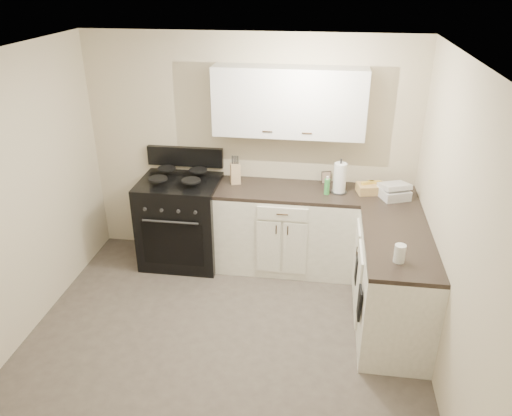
# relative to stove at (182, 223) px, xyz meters

# --- Properties ---
(floor) EXTENTS (3.60, 3.60, 0.00)m
(floor) POSITION_rel_stove_xyz_m (0.73, -1.48, -0.46)
(floor) COLOR #473F38
(floor) RESTS_ON ground
(ceiling) EXTENTS (3.60, 3.60, 0.00)m
(ceiling) POSITION_rel_stove_xyz_m (0.73, -1.48, 2.04)
(ceiling) COLOR white
(ceiling) RESTS_ON wall_back
(wall_back) EXTENTS (3.60, 0.00, 3.60)m
(wall_back) POSITION_rel_stove_xyz_m (0.73, 0.32, 0.79)
(wall_back) COLOR beige
(wall_back) RESTS_ON ground
(wall_right) EXTENTS (0.00, 3.60, 3.60)m
(wall_right) POSITION_rel_stove_xyz_m (2.53, -1.48, 0.79)
(wall_right) COLOR beige
(wall_right) RESTS_ON ground
(wall_left) EXTENTS (0.00, 3.60, 3.60)m
(wall_left) POSITION_rel_stove_xyz_m (-1.07, -1.48, 0.79)
(wall_left) COLOR beige
(wall_left) RESTS_ON ground
(wall_front) EXTENTS (3.60, 0.00, 3.60)m
(wall_front) POSITION_rel_stove_xyz_m (0.73, -3.28, 0.79)
(wall_front) COLOR beige
(wall_front) RESTS_ON ground
(base_cabinets_back) EXTENTS (1.55, 0.60, 0.90)m
(base_cabinets_back) POSITION_rel_stove_xyz_m (1.16, 0.02, -0.01)
(base_cabinets_back) COLOR white
(base_cabinets_back) RESTS_ON floor
(base_cabinets_right) EXTENTS (0.60, 1.90, 0.90)m
(base_cabinets_right) POSITION_rel_stove_xyz_m (2.23, -0.63, -0.01)
(base_cabinets_right) COLOR white
(base_cabinets_right) RESTS_ON floor
(countertop_back) EXTENTS (1.55, 0.60, 0.04)m
(countertop_back) POSITION_rel_stove_xyz_m (1.16, 0.02, 0.46)
(countertop_back) COLOR black
(countertop_back) RESTS_ON base_cabinets_back
(countertop_right) EXTENTS (0.60, 1.90, 0.04)m
(countertop_right) POSITION_rel_stove_xyz_m (2.23, -0.63, 0.46)
(countertop_right) COLOR black
(countertop_right) RESTS_ON base_cabinets_right
(upper_cabinets) EXTENTS (1.55, 0.30, 0.70)m
(upper_cabinets) POSITION_rel_stove_xyz_m (1.16, 0.18, 1.38)
(upper_cabinets) COLOR silver
(upper_cabinets) RESTS_ON wall_back
(stove) EXTENTS (0.86, 0.74, 1.04)m
(stove) POSITION_rel_stove_xyz_m (0.00, 0.00, 0.00)
(stove) COLOR black
(stove) RESTS_ON floor
(knife_block) EXTENTS (0.13, 0.12, 0.23)m
(knife_block) POSITION_rel_stove_xyz_m (0.60, 0.12, 0.59)
(knife_block) COLOR tan
(knife_block) RESTS_ON countertop_back
(paper_towel) EXTENTS (0.14, 0.14, 0.32)m
(paper_towel) POSITION_rel_stove_xyz_m (1.72, 0.03, 0.64)
(paper_towel) COLOR white
(paper_towel) RESTS_ON countertop_back
(soap_bottle) EXTENTS (0.07, 0.07, 0.17)m
(soap_bottle) POSITION_rel_stove_xyz_m (1.59, -0.04, 0.56)
(soap_bottle) COLOR green
(soap_bottle) RESTS_ON countertop_back
(picture_frame) EXTENTS (0.11, 0.07, 0.13)m
(picture_frame) POSITION_rel_stove_xyz_m (1.58, 0.27, 0.55)
(picture_frame) COLOR black
(picture_frame) RESTS_ON countertop_back
(wicker_basket) EXTENTS (0.32, 0.25, 0.09)m
(wicker_basket) POSITION_rel_stove_xyz_m (2.05, 0.07, 0.53)
(wicker_basket) COLOR tan
(wicker_basket) RESTS_ON countertop_right
(countertop_grill) EXTENTS (0.34, 0.33, 0.10)m
(countertop_grill) POSITION_rel_stove_xyz_m (2.27, -0.03, 0.53)
(countertop_grill) COLOR silver
(countertop_grill) RESTS_ON countertop_right
(glass_jar) EXTENTS (0.11, 0.11, 0.15)m
(glass_jar) POSITION_rel_stove_xyz_m (2.19, -1.29, 0.56)
(glass_jar) COLOR silver
(glass_jar) RESTS_ON countertop_right
(oven_mitt_near) EXTENTS (0.02, 0.16, 0.28)m
(oven_mitt_near) POSITION_rel_stove_xyz_m (1.91, -1.32, 0.07)
(oven_mitt_near) COLOR black
(oven_mitt_near) RESTS_ON base_cabinets_right
(oven_mitt_far) EXTENTS (0.02, 0.15, 0.27)m
(oven_mitt_far) POSITION_rel_stove_xyz_m (1.91, -0.78, 0.05)
(oven_mitt_far) COLOR black
(oven_mitt_far) RESTS_ON base_cabinets_right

